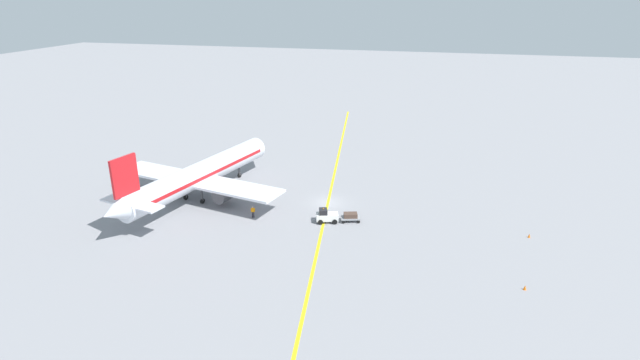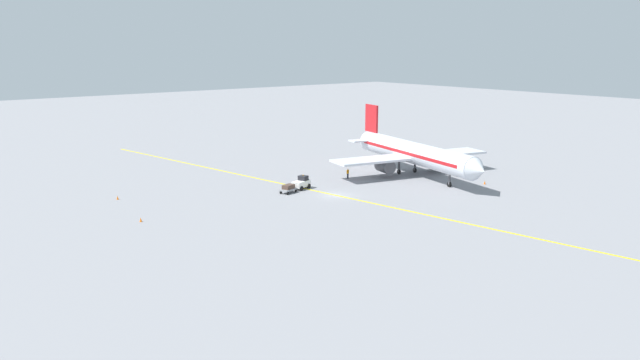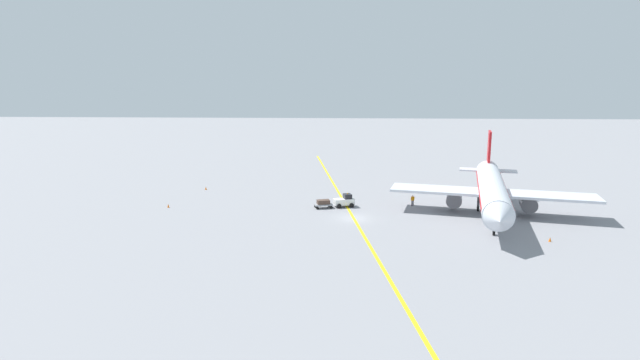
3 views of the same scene
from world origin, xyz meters
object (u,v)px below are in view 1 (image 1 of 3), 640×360
(airplane_at_gate, at_px, (199,175))
(baggage_tug_white, at_px, (326,216))
(ground_crew_worker, at_px, (253,211))
(traffic_cone_near_nose, at_px, (213,169))
(traffic_cone_mid_apron, at_px, (529,236))
(traffic_cone_by_wingtip, at_px, (525,287))
(baggage_cart_trailing, at_px, (350,216))

(airplane_at_gate, bearing_deg, baggage_tug_white, -9.61)
(ground_crew_worker, bearing_deg, traffic_cone_near_nose, 130.12)
(ground_crew_worker, height_order, traffic_cone_mid_apron, ground_crew_worker)
(traffic_cone_near_nose, bearing_deg, baggage_tug_white, -32.54)
(baggage_tug_white, bearing_deg, traffic_cone_mid_apron, 4.26)
(traffic_cone_by_wingtip, bearing_deg, airplane_at_gate, 162.25)
(airplane_at_gate, xyz_separation_m, traffic_cone_near_nose, (-3.65, 12.00, -3.43))
(baggage_cart_trailing, height_order, traffic_cone_by_wingtip, baggage_cart_trailing)
(ground_crew_worker, relative_size, traffic_cone_mid_apron, 3.05)
(baggage_cart_trailing, height_order, traffic_cone_near_nose, baggage_cart_trailing)
(baggage_tug_white, distance_m, ground_crew_worker, 10.35)
(traffic_cone_mid_apron, bearing_deg, baggage_cart_trailing, -177.58)
(ground_crew_worker, distance_m, traffic_cone_near_nose, 21.69)
(baggage_cart_trailing, relative_size, traffic_cone_by_wingtip, 5.27)
(airplane_at_gate, height_order, baggage_cart_trailing, airplane_at_gate)
(baggage_tug_white, relative_size, ground_crew_worker, 1.97)
(ground_crew_worker, bearing_deg, baggage_tug_white, 6.08)
(traffic_cone_near_nose, relative_size, traffic_cone_by_wingtip, 1.00)
(baggage_tug_white, xyz_separation_m, ground_crew_worker, (-10.30, -1.10, 0.01))
(baggage_tug_white, relative_size, traffic_cone_near_nose, 6.02)
(airplane_at_gate, relative_size, baggage_cart_trailing, 12.16)
(airplane_at_gate, distance_m, traffic_cone_near_nose, 13.00)
(airplane_at_gate, xyz_separation_m, baggage_cart_trailing, (23.76, -2.51, -2.95))
(baggage_cart_trailing, distance_m, traffic_cone_by_wingtip, 24.27)
(ground_crew_worker, bearing_deg, baggage_cart_trailing, 8.79)
(traffic_cone_by_wingtip, bearing_deg, traffic_cone_near_nose, 151.50)
(baggage_tug_white, distance_m, baggage_cart_trailing, 3.30)
(airplane_at_gate, height_order, ground_crew_worker, airplane_at_gate)
(traffic_cone_mid_apron, bearing_deg, ground_crew_worker, -175.23)
(traffic_cone_mid_apron, relative_size, traffic_cone_by_wingtip, 1.00)
(baggage_tug_white, distance_m, traffic_cone_mid_apron, 26.44)
(traffic_cone_mid_apron, bearing_deg, baggage_tug_white, -175.74)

